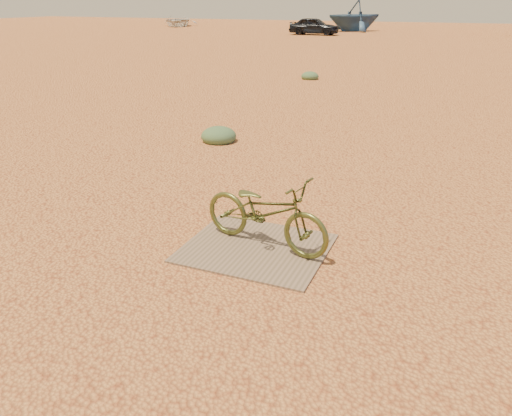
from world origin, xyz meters
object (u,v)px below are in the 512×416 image
at_px(car, 314,26).
at_px(boat_near_left, 177,21).
at_px(bicycle, 266,212).
at_px(boat_far_left, 355,15).
at_px(plywood_board, 256,248).

bearing_deg(car, boat_near_left, 66.72).
xyz_separation_m(bicycle, boat_far_left, (-7.78, 39.44, 0.86)).
bearing_deg(plywood_board, boat_near_left, 122.01).
bearing_deg(boat_near_left, boat_far_left, -24.68).
bearing_deg(boat_near_left, car, -44.05).
distance_m(car, boat_near_left, 17.49).
height_order(bicycle, car, car).
relative_size(plywood_board, bicycle, 0.99).
height_order(boat_near_left, boat_far_left, boat_far_left).
bearing_deg(car, boat_far_left, -16.96).
height_order(plywood_board, boat_near_left, boat_near_left).
relative_size(bicycle, boat_near_left, 0.31).
distance_m(boat_near_left, boat_far_left, 17.86).
distance_m(bicycle, boat_far_left, 40.21).
bearing_deg(boat_far_left, boat_near_left, -140.85).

